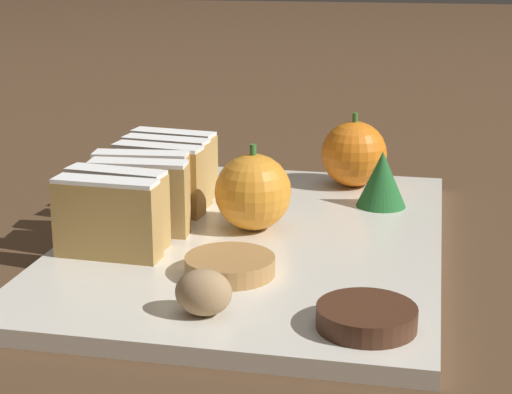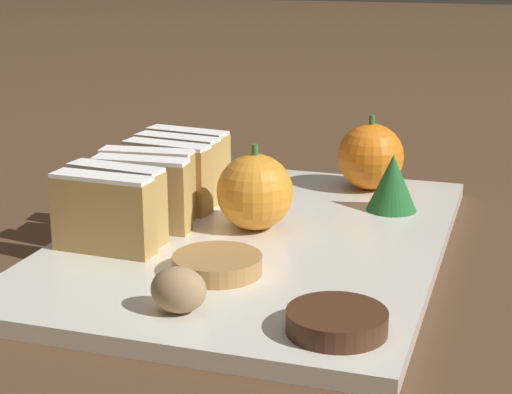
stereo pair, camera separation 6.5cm
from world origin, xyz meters
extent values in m
plane|color=#513823|center=(0.00, 0.00, 0.00)|extent=(6.00, 6.00, 0.00)
cube|color=silver|center=(0.00, 0.00, 0.01)|extent=(0.28, 0.40, 0.01)
cube|color=tan|center=(-0.09, -0.07, 0.04)|extent=(0.08, 0.02, 0.06)
cube|color=white|center=(-0.09, -0.07, 0.07)|extent=(0.08, 0.02, 0.00)
cube|color=tan|center=(-0.10, -0.04, 0.04)|extent=(0.08, 0.03, 0.06)
cube|color=white|center=(-0.10, -0.04, 0.07)|extent=(0.08, 0.03, 0.00)
cube|color=tan|center=(-0.09, -0.02, 0.04)|extent=(0.08, 0.03, 0.06)
cube|color=white|center=(-0.09, -0.02, 0.07)|extent=(0.08, 0.03, 0.00)
cube|color=tan|center=(-0.10, 0.01, 0.04)|extent=(0.08, 0.03, 0.06)
cube|color=white|center=(-0.10, 0.01, 0.07)|extent=(0.08, 0.03, 0.00)
cube|color=tan|center=(-0.09, 0.04, 0.04)|extent=(0.08, 0.03, 0.06)
cube|color=white|center=(-0.09, 0.04, 0.07)|extent=(0.08, 0.03, 0.00)
cube|color=tan|center=(-0.09, 0.06, 0.04)|extent=(0.08, 0.03, 0.06)
cube|color=white|center=(-0.09, 0.06, 0.07)|extent=(0.08, 0.03, 0.00)
cube|color=tan|center=(-0.09, 0.09, 0.04)|extent=(0.08, 0.03, 0.06)
cube|color=white|center=(-0.09, 0.09, 0.07)|extent=(0.08, 0.03, 0.00)
sphere|color=orange|center=(0.06, 0.15, 0.04)|extent=(0.06, 0.06, 0.06)
cylinder|color=#38702D|center=(0.06, 0.15, 0.08)|extent=(0.01, 0.01, 0.01)
sphere|color=orange|center=(-0.01, 0.01, 0.04)|extent=(0.06, 0.06, 0.06)
cylinder|color=#38702D|center=(-0.01, 0.01, 0.08)|extent=(0.00, 0.01, 0.01)
ellipsoid|color=tan|center=(0.00, -0.15, 0.03)|extent=(0.03, 0.03, 0.03)
cylinder|color=#472819|center=(0.10, -0.15, 0.02)|extent=(0.06, 0.06, 0.01)
cylinder|color=#B27F47|center=(0.00, -0.09, 0.02)|extent=(0.06, 0.06, 0.01)
cone|color=#23662D|center=(0.09, 0.09, 0.04)|extent=(0.04, 0.04, 0.05)
camera|label=1|loc=(0.13, -0.61, 0.23)|focal=60.00mm
camera|label=2|loc=(0.19, -0.60, 0.23)|focal=60.00mm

